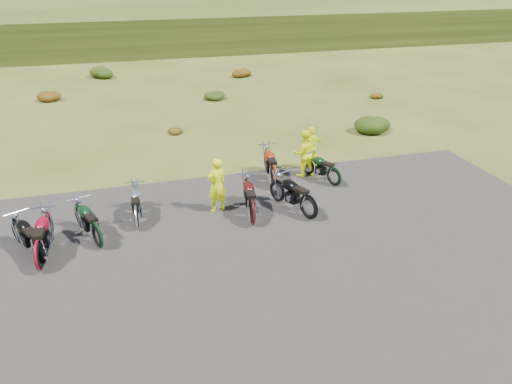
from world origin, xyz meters
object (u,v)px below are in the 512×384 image
object	(u,v)px
person_middle	(217,186)
motorcycle_0	(42,264)
motorcycle_3	(138,229)
motorcycle_7	(333,186)

from	to	relation	value
person_middle	motorcycle_0	bearing A→B (deg)	-0.93
motorcycle_3	motorcycle_7	world-z (taller)	motorcycle_3
motorcycle_0	motorcycle_7	bearing A→B (deg)	-104.17
motorcycle_7	motorcycle_0	bearing A→B (deg)	80.44
person_middle	motorcycle_7	bearing A→B (deg)	170.86
motorcycle_7	person_middle	size ratio (longest dim) A/B	1.08
motorcycle_3	person_middle	world-z (taller)	person_middle
motorcycle_3	motorcycle_7	xyz separation A→B (m)	(6.68, 1.15, 0.00)
motorcycle_3	person_middle	distance (m)	2.64
motorcycle_0	motorcycle_3	distance (m)	2.76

